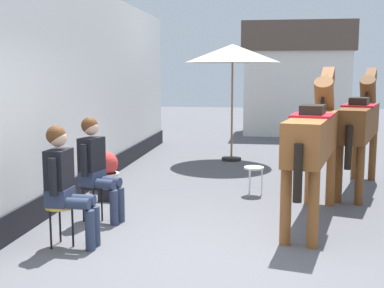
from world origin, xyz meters
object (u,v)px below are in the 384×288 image
object	(u,v)px
saddled_horse_far	(360,121)
seated_visitor_far	(96,164)
satchel_bag	(108,195)
flower_planter_farthest	(106,170)
cafe_parasol	(233,54)
spare_stool_white	(254,171)
seated_visitor_near	(65,180)
saddled_horse_near	(314,135)

from	to	relation	value
saddled_horse_far	seated_visitor_far	bearing A→B (deg)	-146.91
seated_visitor_far	satchel_bag	distance (m)	1.21
seated_visitor_far	flower_planter_farthest	distance (m)	1.88
flower_planter_farthest	cafe_parasol	size ratio (longest dim) A/B	0.25
spare_stool_white	satchel_bag	xyz separation A→B (m)	(-2.21, -0.77, -0.30)
seated_visitor_far	spare_stool_white	distance (m)	2.71
seated_visitor_near	spare_stool_white	world-z (taller)	seated_visitor_near
seated_visitor_near	spare_stool_white	bearing A→B (deg)	53.72
saddled_horse_far	flower_planter_farthest	world-z (taller)	saddled_horse_far
cafe_parasol	flower_planter_farthest	bearing A→B (deg)	-121.09
saddled_horse_near	seated_visitor_near	bearing A→B (deg)	-152.55
flower_planter_farthest	satchel_bag	bearing A→B (deg)	-70.82
seated_visitor_near	seated_visitor_far	bearing A→B (deg)	89.80
seated_visitor_far	saddled_horse_near	distance (m)	2.91
cafe_parasol	satchel_bag	xyz separation A→B (m)	(-1.61, -3.92, -2.26)
saddled_horse_near	saddled_horse_far	bearing A→B (deg)	65.26
seated_visitor_far	saddled_horse_far	world-z (taller)	saddled_horse_far
seated_visitor_far	satchel_bag	world-z (taller)	seated_visitor_far
spare_stool_white	saddled_horse_near	bearing A→B (deg)	-57.76
saddled_horse_near	saddled_horse_far	size ratio (longest dim) A/B	1.01
cafe_parasol	spare_stool_white	xyz separation A→B (m)	(0.60, -3.15, -1.96)
spare_stool_white	seated_visitor_near	bearing A→B (deg)	-126.28
cafe_parasol	spare_stool_white	bearing A→B (deg)	-79.27
seated_visitor_far	saddled_horse_far	bearing A→B (deg)	33.09
seated_visitor_far	saddled_horse_far	size ratio (longest dim) A/B	0.48
seated_visitor_near	seated_visitor_far	xyz separation A→B (m)	(0.00, 1.02, 0.00)
seated_visitor_near	spare_stool_white	xyz separation A→B (m)	(2.03, 2.77, -0.38)
flower_planter_farthest	spare_stool_white	xyz separation A→B (m)	(2.48, -0.02, 0.07)
seated_visitor_far	spare_stool_white	world-z (taller)	seated_visitor_far
saddled_horse_near	spare_stool_white	distance (m)	1.70
saddled_horse_far	cafe_parasol	world-z (taller)	cafe_parasol
saddled_horse_near	flower_planter_farthest	distance (m)	3.64
seated_visitor_near	flower_planter_farthest	size ratio (longest dim) A/B	2.17
saddled_horse_far	saddled_horse_near	bearing A→B (deg)	-114.74
cafe_parasol	spare_stool_white	size ratio (longest dim) A/B	5.61
seated_visitor_near	saddled_horse_near	world-z (taller)	saddled_horse_near
seated_visitor_far	saddled_horse_near	xyz separation A→B (m)	(2.84, 0.46, 0.38)
saddled_horse_far	flower_planter_farthest	bearing A→B (deg)	-170.79
seated_visitor_near	spare_stool_white	size ratio (longest dim) A/B	3.02
flower_planter_farthest	spare_stool_white	bearing A→B (deg)	-0.46
seated_visitor_near	satchel_bag	bearing A→B (deg)	95.02
saddled_horse_far	cafe_parasol	bearing A→B (deg)	133.61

